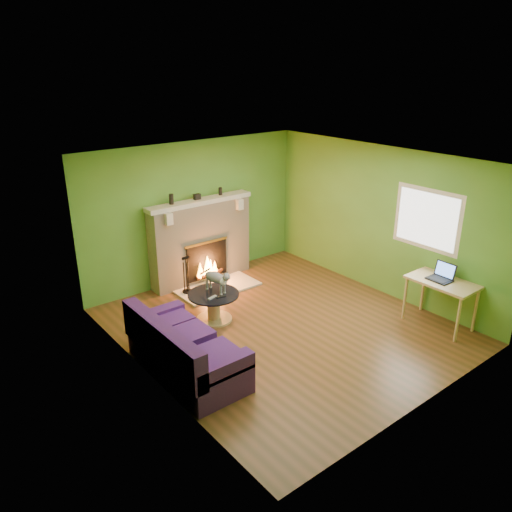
{
  "coord_description": "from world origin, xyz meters",
  "views": [
    {
      "loc": [
        -4.63,
        -5.16,
        3.9
      ],
      "look_at": [
        -0.21,
        0.4,
        1.12
      ],
      "focal_mm": 35.0,
      "sensor_mm": 36.0,
      "label": 1
    }
  ],
  "objects_px": {
    "sofa": "(183,351)",
    "cat": "(215,280)",
    "coffee_table": "(214,305)",
    "desk": "(442,286)"
  },
  "relations": [
    {
      "from": "coffee_table",
      "to": "desk",
      "type": "relative_size",
      "value": 0.8
    },
    {
      "from": "desk",
      "to": "coffee_table",
      "type": "bearing_deg",
      "value": 138.89
    },
    {
      "from": "sofa",
      "to": "coffee_table",
      "type": "relative_size",
      "value": 2.26
    },
    {
      "from": "sofa",
      "to": "coffee_table",
      "type": "height_order",
      "value": "sofa"
    },
    {
      "from": "coffee_table",
      "to": "desk",
      "type": "bearing_deg",
      "value": -41.11
    },
    {
      "from": "coffee_table",
      "to": "desk",
      "type": "xyz_separation_m",
      "value": [
        2.67,
        -2.33,
        0.4
      ]
    },
    {
      "from": "sofa",
      "to": "cat",
      "type": "xyz_separation_m",
      "value": [
        1.22,
        1.02,
        0.34
      ]
    },
    {
      "from": "coffee_table",
      "to": "cat",
      "type": "distance_m",
      "value": 0.4
    },
    {
      "from": "coffee_table",
      "to": "cat",
      "type": "bearing_deg",
      "value": 32.01
    },
    {
      "from": "sofa",
      "to": "desk",
      "type": "distance_m",
      "value": 4.06
    }
  ]
}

